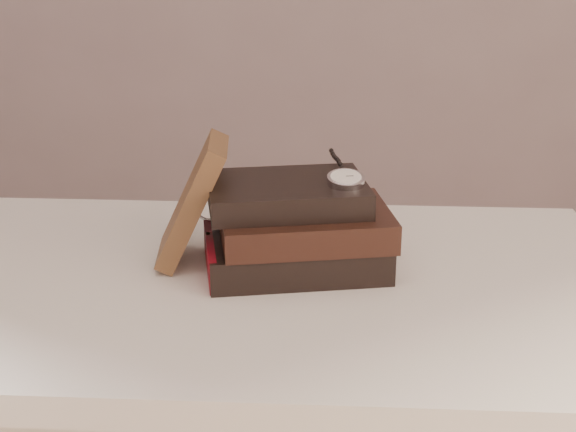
{
  "coord_description": "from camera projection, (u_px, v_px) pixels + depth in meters",
  "views": [
    {
      "loc": [
        0.11,
        -0.69,
        1.24
      ],
      "look_at": [
        0.04,
        0.39,
        0.82
      ],
      "focal_mm": 53.08,
      "sensor_mm": 36.0,
      "label": 1
    }
  ],
  "objects": [
    {
      "name": "eyeglasses",
      "position": [
        228.0,
        203.0,
        1.23
      ],
      "size": [
        0.12,
        0.14,
        0.05
      ],
      "color": "silver",
      "rests_on": "book_stack"
    },
    {
      "name": "pocket_watch",
      "position": [
        345.0,
        178.0,
        1.14
      ],
      "size": [
        0.06,
        0.16,
        0.02
      ],
      "color": "silver",
      "rests_on": "book_stack"
    },
    {
      "name": "book_stack",
      "position": [
        296.0,
        228.0,
        1.17
      ],
      "size": [
        0.28,
        0.21,
        0.12
      ],
      "color": "black",
      "rests_on": "table"
    },
    {
      "name": "table",
      "position": [
        255.0,
        338.0,
        1.18
      ],
      "size": [
        1.0,
        0.6,
        0.75
      ],
      "color": "white",
      "rests_on": "ground"
    },
    {
      "name": "journal",
      "position": [
        192.0,
        201.0,
        1.18
      ],
      "size": [
        0.11,
        0.12,
        0.18
      ],
      "primitive_type": "cube",
      "rotation": [
        0.0,
        0.44,
        0.1
      ],
      "color": "#442C1A",
      "rests_on": "table"
    }
  ]
}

